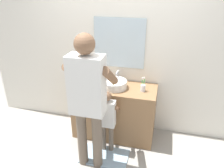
{
  "coord_description": "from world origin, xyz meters",
  "views": [
    {
      "loc": [
        0.68,
        -2.49,
        2.21
      ],
      "look_at": [
        0.0,
        0.15,
        0.94
      ],
      "focal_mm": 35.2,
      "sensor_mm": 36.0,
      "label": 1
    }
  ],
  "objects": [
    {
      "name": "ground_plane",
      "position": [
        0.0,
        0.0,
        0.0
      ],
      "size": [
        14.0,
        14.0,
        0.0
      ],
      "primitive_type": "plane",
      "color": "#9E998E"
    },
    {
      "name": "back_wall",
      "position": [
        0.0,
        0.62,
        1.35
      ],
      "size": [
        4.4,
        0.1,
        2.7
      ],
      "color": "silver",
      "rests_on": "ground"
    },
    {
      "name": "vanity_cabinet",
      "position": [
        0.0,
        0.3,
        0.41
      ],
      "size": [
        1.22,
        0.54,
        0.82
      ],
      "primitive_type": "cube",
      "color": "olive",
      "rests_on": "ground"
    },
    {
      "name": "sink_basin",
      "position": [
        0.0,
        0.28,
        0.88
      ],
      "size": [
        0.36,
        0.36,
        0.11
      ],
      "color": "silver",
      "rests_on": "vanity_cabinet"
    },
    {
      "name": "faucet",
      "position": [
        0.0,
        0.5,
        0.9
      ],
      "size": [
        0.18,
        0.14,
        0.18
      ],
      "color": "#B7BABF",
      "rests_on": "vanity_cabinet"
    },
    {
      "name": "toothbrush_cup",
      "position": [
        0.41,
        0.27,
        0.87
      ],
      "size": [
        0.07,
        0.07,
        0.21
      ],
      "color": "silver",
      "rests_on": "vanity_cabinet"
    },
    {
      "name": "bath_mat",
      "position": [
        0.0,
        -0.25,
        0.01
      ],
      "size": [
        0.64,
        0.4,
        0.02
      ],
      "primitive_type": "cube",
      "color": "#99B7CC",
      "rests_on": "ground"
    },
    {
      "name": "child_toddler",
      "position": [
        0.0,
        -0.1,
        0.56
      ],
      "size": [
        0.29,
        0.29,
        0.94
      ],
      "color": "#6B5B4C",
      "rests_on": "ground"
    },
    {
      "name": "adult_parent",
      "position": [
        -0.15,
        -0.39,
        1.05
      ],
      "size": [
        0.54,
        0.57,
        1.74
      ],
      "color": "#6B5B4C",
      "rests_on": "ground"
    }
  ]
}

